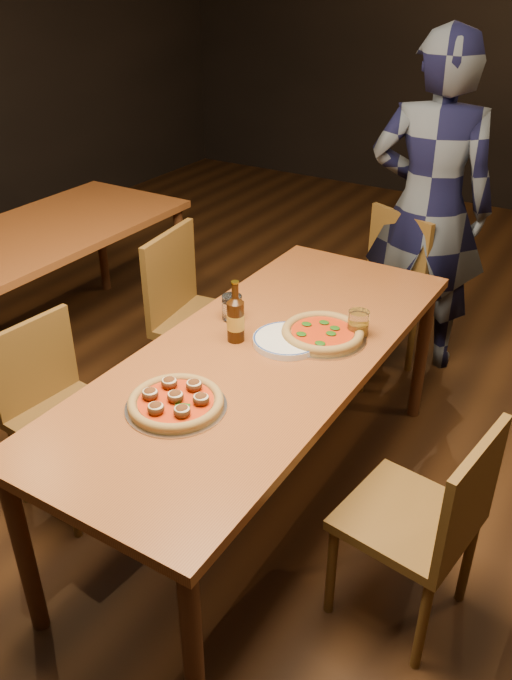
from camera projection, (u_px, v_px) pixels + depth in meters
The scene contains 15 objects.
ground at pixel (262, 499), 2.87m from camera, with size 9.00×9.00×0.00m, color black.
room_shell at pixel (265, 27), 1.94m from camera, with size 9.00×9.00×9.00m.
table_main at pixel (263, 367), 2.53m from camera, with size 0.80×2.00×0.75m.
table_left at pixel (19, 252), 3.53m from camera, with size 0.80×2.00×0.75m.
chair_main_nw at pixel (70, 417), 2.69m from camera, with size 0.39×0.39×0.84m, color brown, non-canonical shape.
chair_main_sw at pixel (209, 322), 3.27m from camera, with size 0.44×0.44×0.95m, color brown, non-canonical shape.
chair_main_e at pixel (408, 517), 2.19m from camera, with size 0.40×0.40×0.86m, color brown, non-canonical shape.
chair_end at pixel (368, 294), 3.59m from camera, with size 0.43×0.43×0.91m, color brown, non-canonical shape.
pizza_meatball at pixel (176, 402), 2.17m from camera, with size 0.34×0.34×0.06m.
pizza_margherita at pixel (322, 333), 2.57m from camera, with size 0.34×0.34×0.05m.
plate_stack at pixel (287, 341), 2.54m from camera, with size 0.26×0.26×0.03m, color white.
beer_bottle at pixel (236, 320), 2.52m from camera, with size 0.07×0.07×0.24m.
water_glass at pixel (232, 307), 2.69m from camera, with size 0.08×0.08×0.10m, color white.
amber_glass at pixel (358, 324), 2.57m from camera, with size 0.08×0.08×0.10m, color #976111.
diner at pixel (429, 209), 3.47m from camera, with size 0.65×0.43×1.79m, color black.
Camera 1 is at (1.10, -1.84, 2.03)m, focal length 35.00 mm.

